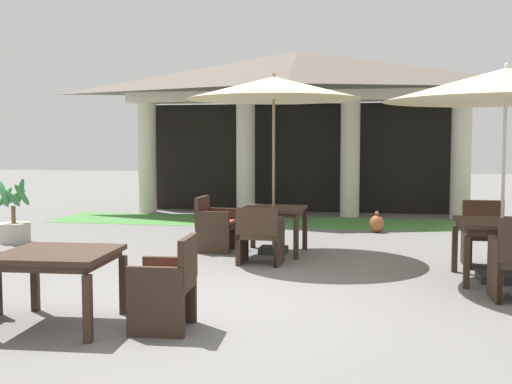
% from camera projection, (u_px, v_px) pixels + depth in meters
% --- Properties ---
extents(ground_plane, '(60.00, 60.00, 0.00)m').
position_uv_depth(ground_plane, '(203.00, 304.00, 6.76)').
color(ground_plane, slate).
extents(background_pavilion, '(8.54, 2.80, 3.80)m').
position_uv_depth(background_pavilion, '(298.00, 90.00, 14.88)').
color(background_pavilion, beige).
rests_on(background_pavilion, ground).
extents(lawn_strip, '(10.34, 2.00, 0.01)m').
position_uv_depth(lawn_strip, '(290.00, 222.00, 13.73)').
color(lawn_strip, '#47843D').
rests_on(lawn_strip, ground).
extents(patio_table_near_foreground, '(1.06, 1.06, 0.75)m').
position_uv_depth(patio_table_near_foreground, '(502.00, 229.00, 7.83)').
color(patio_table_near_foreground, '#38281E').
rests_on(patio_table_near_foreground, ground).
extents(patio_umbrella_near_foreground, '(2.95, 2.95, 2.66)m').
position_uv_depth(patio_umbrella_near_foreground, '(506.00, 86.00, 7.70)').
color(patio_umbrella_near_foreground, '#2D2D2D').
rests_on(patio_umbrella_near_foreground, ground).
extents(patio_chair_near_foreground_north, '(0.60, 0.60, 0.89)m').
position_uv_depth(patio_chair_near_foreground_north, '(486.00, 236.00, 8.84)').
color(patio_chair_near_foreground_north, '#38281E').
rests_on(patio_chair_near_foreground_north, ground).
extents(patio_table_mid_left, '(0.96, 0.96, 0.71)m').
position_uv_depth(patio_table_mid_left, '(273.00, 213.00, 9.84)').
color(patio_table_mid_left, '#38281E').
rests_on(patio_table_mid_left, ground).
extents(patio_umbrella_mid_left, '(2.65, 2.65, 2.76)m').
position_uv_depth(patio_umbrella_mid_left, '(274.00, 89.00, 9.69)').
color(patio_umbrella_mid_left, '#2D2D2D').
rests_on(patio_umbrella_mid_left, ground).
extents(patio_chair_mid_left_south, '(0.62, 0.54, 0.81)m').
position_uv_depth(patio_chair_mid_left_south, '(260.00, 236.00, 8.94)').
color(patio_chair_mid_left_south, '#38281E').
rests_on(patio_chair_mid_left_south, ground).
extents(patio_chair_mid_left_west, '(0.57, 0.62, 0.86)m').
position_uv_depth(patio_chair_mid_left_west, '(215.00, 226.00, 10.06)').
color(patio_chair_mid_left_west, '#38281E').
rests_on(patio_chair_mid_left_west, ground).
extents(patio_table_mid_right, '(1.05, 1.05, 0.70)m').
position_uv_depth(patio_table_mid_right, '(58.00, 261.00, 5.93)').
color(patio_table_mid_right, '#38281E').
rests_on(patio_table_mid_right, ground).
extents(patio_chair_mid_right_east, '(0.55, 0.58, 0.86)m').
position_uv_depth(patio_chair_mid_right_east, '(167.00, 286.00, 5.82)').
color(patio_chair_mid_right_east, '#38281E').
rests_on(patio_chair_mid_right_east, ground).
extents(potted_palm_left_edge, '(0.56, 0.58, 1.12)m').
position_uv_depth(potted_palm_left_edge, '(14.00, 224.00, 10.92)').
color(potted_palm_left_edge, '#B2AD9E').
rests_on(potted_palm_left_edge, ground).
extents(terracotta_urn, '(0.27, 0.27, 0.41)m').
position_uv_depth(terracotta_urn, '(377.00, 224.00, 12.15)').
color(terracotta_urn, '#9E5633').
rests_on(terracotta_urn, ground).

